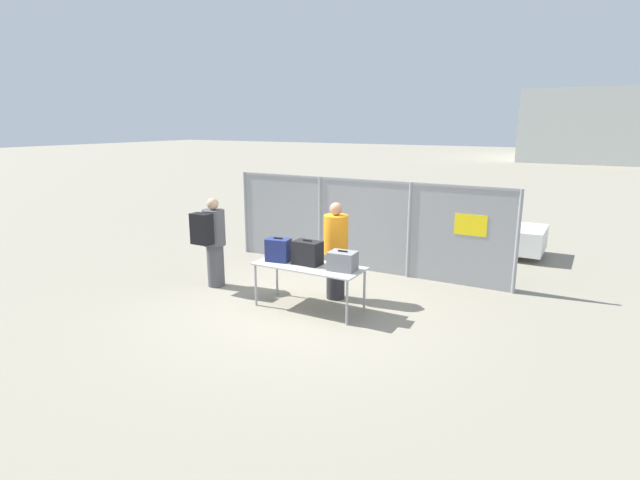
{
  "coord_description": "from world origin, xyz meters",
  "views": [
    {
      "loc": [
        4.24,
        -6.82,
        3.07
      ],
      "look_at": [
        0.06,
        0.6,
        1.05
      ],
      "focal_mm": 28.0,
      "sensor_mm": 36.0,
      "label": 1
    }
  ],
  "objects_px": {
    "suitcase_black": "(307,253)",
    "utility_trailer": "(477,235)",
    "suitcase_navy": "(278,250)",
    "security_worker_near": "(336,250)",
    "traveler_hooded": "(212,239)",
    "suitcase_grey": "(343,261)",
    "inspection_table": "(309,268)"
  },
  "relations": [
    {
      "from": "inspection_table",
      "to": "suitcase_navy",
      "type": "height_order",
      "value": "suitcase_navy"
    },
    {
      "from": "suitcase_grey",
      "to": "traveler_hooded",
      "type": "bearing_deg",
      "value": 178.42
    },
    {
      "from": "suitcase_navy",
      "to": "traveler_hooded",
      "type": "relative_size",
      "value": 0.26
    },
    {
      "from": "inspection_table",
      "to": "suitcase_grey",
      "type": "xyz_separation_m",
      "value": [
        0.61,
        0.02,
        0.21
      ]
    },
    {
      "from": "security_worker_near",
      "to": "suitcase_grey",
      "type": "bearing_deg",
      "value": 135.57
    },
    {
      "from": "suitcase_navy",
      "to": "suitcase_black",
      "type": "relative_size",
      "value": 0.91
    },
    {
      "from": "suitcase_navy",
      "to": "security_worker_near",
      "type": "relative_size",
      "value": 0.25
    },
    {
      "from": "suitcase_black",
      "to": "inspection_table",
      "type": "bearing_deg",
      "value": -34.82
    },
    {
      "from": "suitcase_black",
      "to": "traveler_hooded",
      "type": "bearing_deg",
      "value": 178.16
    },
    {
      "from": "suitcase_grey",
      "to": "traveler_hooded",
      "type": "height_order",
      "value": "traveler_hooded"
    },
    {
      "from": "utility_trailer",
      "to": "security_worker_near",
      "type": "bearing_deg",
      "value": -107.38
    },
    {
      "from": "suitcase_navy",
      "to": "suitcase_grey",
      "type": "distance_m",
      "value": 1.2
    },
    {
      "from": "suitcase_navy",
      "to": "suitcase_black",
      "type": "bearing_deg",
      "value": 6.81
    },
    {
      "from": "traveler_hooded",
      "to": "utility_trailer",
      "type": "height_order",
      "value": "traveler_hooded"
    },
    {
      "from": "traveler_hooded",
      "to": "security_worker_near",
      "type": "bearing_deg",
      "value": 14.55
    },
    {
      "from": "suitcase_black",
      "to": "utility_trailer",
      "type": "xyz_separation_m",
      "value": [
        1.64,
        5.27,
        -0.55
      ]
    },
    {
      "from": "suitcase_grey",
      "to": "utility_trailer",
      "type": "height_order",
      "value": "suitcase_grey"
    },
    {
      "from": "inspection_table",
      "to": "traveler_hooded",
      "type": "height_order",
      "value": "traveler_hooded"
    },
    {
      "from": "suitcase_navy",
      "to": "utility_trailer",
      "type": "distance_m",
      "value": 5.79
    },
    {
      "from": "suitcase_navy",
      "to": "utility_trailer",
      "type": "bearing_deg",
      "value": 67.77
    },
    {
      "from": "suitcase_navy",
      "to": "traveler_hooded",
      "type": "bearing_deg",
      "value": 175.23
    },
    {
      "from": "utility_trailer",
      "to": "suitcase_black",
      "type": "bearing_deg",
      "value": -107.3
    },
    {
      "from": "traveler_hooded",
      "to": "suitcase_navy",
      "type": "bearing_deg",
      "value": -4.21
    },
    {
      "from": "suitcase_black",
      "to": "suitcase_grey",
      "type": "height_order",
      "value": "suitcase_black"
    },
    {
      "from": "suitcase_black",
      "to": "suitcase_grey",
      "type": "bearing_deg",
      "value": -0.75
    },
    {
      "from": "suitcase_black",
      "to": "security_worker_near",
      "type": "distance_m",
      "value": 0.68
    },
    {
      "from": "inspection_table",
      "to": "suitcase_black",
      "type": "relative_size",
      "value": 3.88
    },
    {
      "from": "suitcase_navy",
      "to": "suitcase_black",
      "type": "xyz_separation_m",
      "value": [
        0.54,
        0.06,
        0.0
      ]
    },
    {
      "from": "suitcase_navy",
      "to": "utility_trailer",
      "type": "relative_size",
      "value": 0.11
    },
    {
      "from": "suitcase_navy",
      "to": "suitcase_grey",
      "type": "relative_size",
      "value": 0.97
    },
    {
      "from": "suitcase_navy",
      "to": "suitcase_grey",
      "type": "height_order",
      "value": "suitcase_navy"
    },
    {
      "from": "suitcase_grey",
      "to": "utility_trailer",
      "type": "distance_m",
      "value": 5.39
    }
  ]
}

